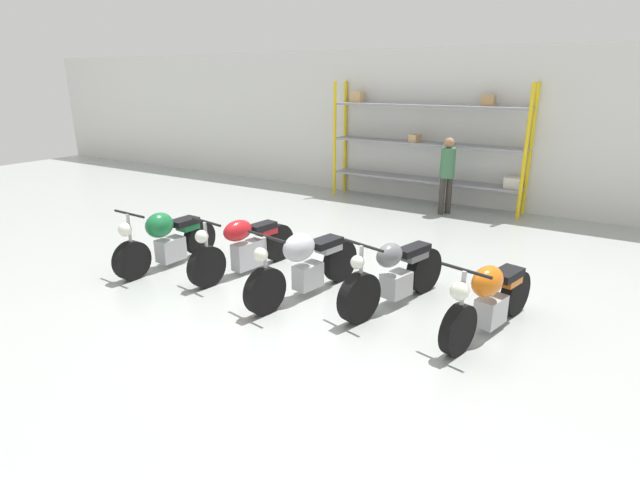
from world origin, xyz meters
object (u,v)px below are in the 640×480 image
at_px(motorcycle_red, 244,246).
at_px(motorcycle_silver, 305,264).
at_px(shelving_rack, 427,142).
at_px(person_browsing, 447,170).
at_px(motorcycle_green, 166,239).
at_px(motorcycle_orange, 489,299).
at_px(motorcycle_grey, 394,275).

xyz_separation_m(motorcycle_red, motorcycle_silver, (1.29, -0.23, 0.04)).
xyz_separation_m(shelving_rack, motorcycle_red, (-0.74, -5.86, -1.03)).
bearing_deg(shelving_rack, person_browsing, -43.12).
bearing_deg(person_browsing, motorcycle_red, 111.00).
distance_m(motorcycle_green, motorcycle_red, 1.33).
relative_size(shelving_rack, motorcycle_orange, 2.39).
distance_m(motorcycle_silver, person_browsing, 5.41).
height_order(motorcycle_red, person_browsing, person_browsing).
bearing_deg(motorcycle_silver, person_browsing, -171.68).
xyz_separation_m(shelving_rack, motorcycle_green, (-2.00, -6.30, -1.01)).
xyz_separation_m(motorcycle_green, motorcycle_grey, (3.72, 0.58, -0.03)).
bearing_deg(motorcycle_green, motorcycle_grey, 101.61).
bearing_deg(shelving_rack, motorcycle_green, -107.58).
height_order(shelving_rack, motorcycle_red, shelving_rack).
distance_m(motorcycle_red, person_browsing, 5.40).
bearing_deg(motorcycle_silver, shelving_rack, -164.31).
xyz_separation_m(motorcycle_silver, motorcycle_grey, (1.18, 0.38, -0.05)).
bearing_deg(motorcycle_orange, shelving_rack, -139.28).
height_order(motorcycle_green, motorcycle_orange, motorcycle_green).
height_order(motorcycle_grey, person_browsing, person_browsing).
xyz_separation_m(motorcycle_silver, motorcycle_orange, (2.45, 0.26, -0.04)).
bearing_deg(motorcycle_red, motorcycle_orange, 99.22).
height_order(motorcycle_green, motorcycle_red, motorcycle_green).
bearing_deg(shelving_rack, motorcycle_grey, -73.22).
relative_size(shelving_rack, motorcycle_grey, 2.35).
bearing_deg(motorcycle_green, motorcycle_orange, 98.07).
bearing_deg(motorcycle_grey, motorcycle_red, -71.93).
bearing_deg(motorcycle_red, person_browsing, 172.49).
relative_size(motorcycle_red, motorcycle_grey, 1.04).
height_order(shelving_rack, person_browsing, shelving_rack).
relative_size(motorcycle_silver, person_browsing, 1.25).
height_order(motorcycle_green, motorcycle_grey, motorcycle_green).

